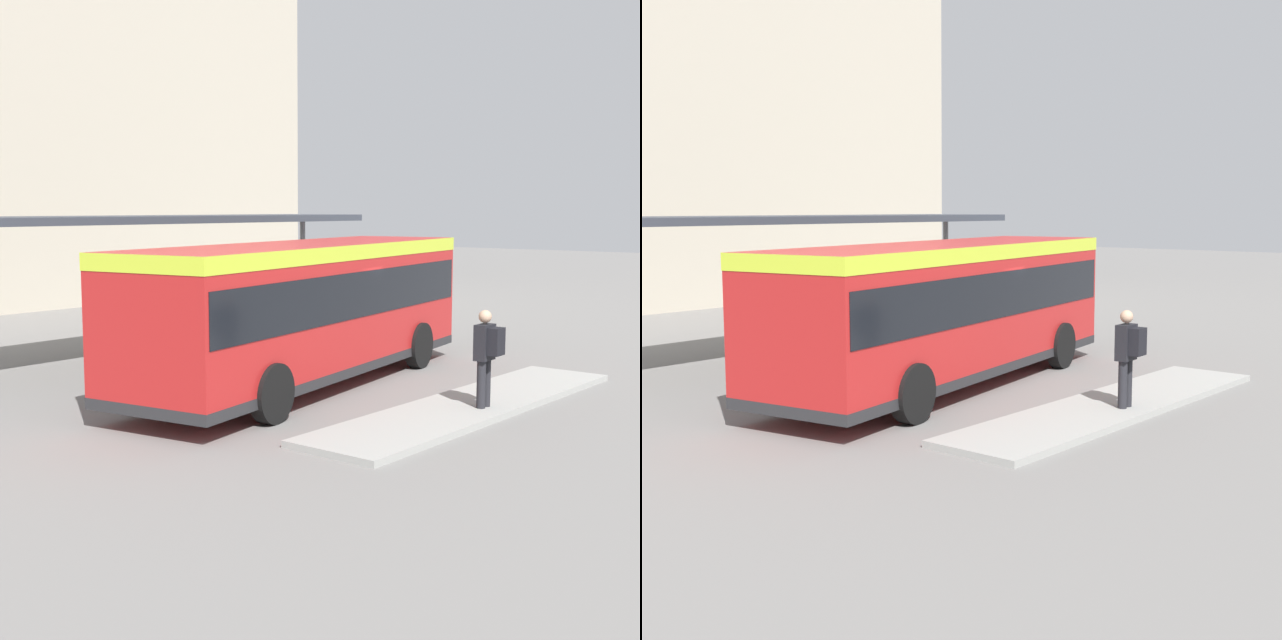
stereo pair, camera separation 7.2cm
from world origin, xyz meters
TOP-DOWN VIEW (x-y plane):
  - ground_plane at (0.00, 0.00)m, footprint 120.00×120.00m
  - curb_island at (0.32, -3.82)m, footprint 8.59×1.80m
  - city_bus at (0.01, 0.00)m, footprint 10.45×4.24m
  - pedestrian_waiting at (0.12, -4.23)m, footprint 0.44×0.46m
  - bicycle_red at (7.05, 2.78)m, footprint 0.48×1.55m
  - bicycle_yellow at (7.06, 3.66)m, footprint 0.48×1.73m
  - bicycle_blue at (6.92, 4.55)m, footprint 0.48×1.67m
  - bicycle_white at (7.27, 5.43)m, footprint 0.48×1.76m
  - station_shelter at (0.78, 5.51)m, footprint 13.07×2.99m

SIDE VIEW (x-z plane):
  - ground_plane at x=0.00m, z-range 0.00..0.00m
  - curb_island at x=0.32m, z-range 0.00..0.12m
  - bicycle_red at x=7.05m, z-range 0.00..0.68m
  - bicycle_blue at x=6.92m, z-range 0.00..0.72m
  - bicycle_yellow at x=7.06m, z-range 0.00..0.75m
  - bicycle_white at x=7.27m, z-range 0.00..0.77m
  - pedestrian_waiting at x=0.12m, z-range 0.25..2.04m
  - city_bus at x=0.01m, z-range 0.26..3.25m
  - station_shelter at x=0.78m, z-range 1.63..5.16m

